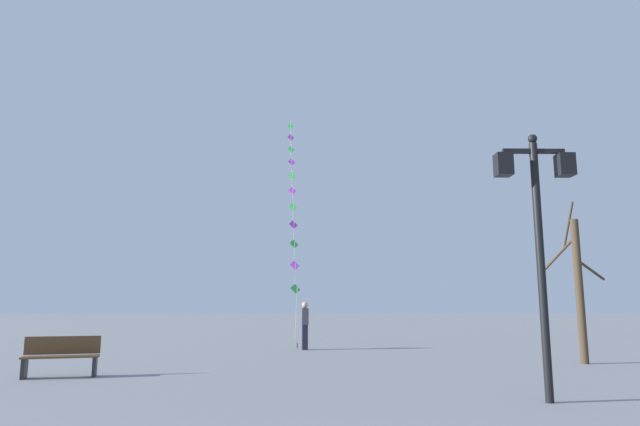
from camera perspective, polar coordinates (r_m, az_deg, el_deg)
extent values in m
plane|color=gray|center=(22.51, 1.70, -13.55)|extent=(160.00, 160.00, 0.00)
cylinder|color=black|center=(10.22, 21.90, -5.30)|extent=(0.14, 0.14, 4.44)
sphere|color=black|center=(10.61, 21.13, 7.17)|extent=(0.16, 0.16, 0.16)
cube|color=black|center=(10.55, 21.20, 5.97)|extent=(1.10, 0.08, 0.08)
cube|color=black|center=(10.29, 18.44, 4.75)|extent=(0.28, 0.28, 0.40)
cube|color=beige|center=(10.29, 18.44, 4.75)|extent=(0.19, 0.19, 0.30)
cube|color=black|center=(10.71, 24.02, 4.55)|extent=(0.28, 0.28, 0.40)
cube|color=beige|center=(10.71, 24.02, 4.55)|extent=(0.19, 0.19, 0.30)
cylinder|color=brown|center=(21.34, -2.40, -13.52)|extent=(0.06, 0.06, 0.18)
cylinder|color=silver|center=(22.33, -2.49, -10.44)|extent=(0.15, 2.08, 2.10)
cylinder|color=silver|center=(23.91, -2.61, -6.61)|extent=(0.09, 1.07, 1.08)
cylinder|color=silver|center=(25.04, -2.68, -4.30)|extent=(0.09, 1.07, 1.08)
cylinder|color=silver|center=(26.21, -2.74, -2.19)|extent=(0.09, 1.07, 1.08)
cylinder|color=silver|center=(27.40, -2.80, -0.27)|extent=(0.09, 1.07, 1.08)
cylinder|color=silver|center=(28.63, -2.85, 1.49)|extent=(0.09, 1.07, 1.08)
cylinder|color=silver|center=(29.88, -2.90, 3.11)|extent=(0.09, 1.07, 1.08)
cylinder|color=silver|center=(31.15, -2.95, 4.59)|extent=(0.09, 1.07, 1.08)
cylinder|color=silver|center=(32.44, -2.99, 5.96)|extent=(0.09, 1.07, 1.08)
cylinder|color=silver|center=(33.75, -3.03, 7.23)|extent=(0.09, 1.07, 1.08)
cylinder|color=silver|center=(35.07, -3.06, 8.39)|extent=(0.09, 1.07, 1.08)
cube|color=green|center=(23.37, -2.57, -7.84)|extent=(0.42, 0.10, 0.43)
cylinder|color=green|center=(23.36, -2.58, -8.70)|extent=(0.02, 0.04, 0.35)
cube|color=purple|center=(24.47, -2.64, -5.43)|extent=(0.43, 0.05, 0.43)
cylinder|color=purple|center=(24.45, -2.65, -6.23)|extent=(0.02, 0.03, 0.34)
cube|color=green|center=(25.62, -2.71, -3.22)|extent=(0.41, 0.14, 0.43)
cylinder|color=green|center=(25.59, -2.71, -3.89)|extent=(0.02, 0.03, 0.25)
cube|color=purple|center=(26.80, -2.77, -1.21)|extent=(0.43, 0.06, 0.43)
cylinder|color=purple|center=(26.76, -2.78, -1.88)|extent=(0.02, 0.03, 0.28)
cube|color=green|center=(28.01, -2.83, 0.63)|extent=(0.43, 0.06, 0.43)
cylinder|color=green|center=(27.95, -2.83, -0.05)|extent=(0.02, 0.03, 0.32)
cube|color=purple|center=(29.25, -2.88, 2.32)|extent=(0.42, 0.08, 0.43)
cylinder|color=purple|center=(29.18, -2.88, 1.71)|extent=(0.02, 0.05, 0.28)
cube|color=green|center=(30.51, -2.92, 3.87)|extent=(0.42, 0.09, 0.43)
cylinder|color=green|center=(30.44, -2.93, 3.28)|extent=(0.02, 0.04, 0.29)
cube|color=purple|center=(31.79, -2.97, 5.29)|extent=(0.43, 0.04, 0.43)
cylinder|color=purple|center=(31.72, -2.97, 4.77)|extent=(0.02, 0.02, 0.24)
cube|color=green|center=(33.09, -3.01, 6.61)|extent=(0.43, 0.03, 0.43)
cylinder|color=green|center=(33.00, -3.01, 6.06)|extent=(0.02, 0.05, 0.31)
cube|color=purple|center=(34.40, -3.04, 7.82)|extent=(0.43, 0.02, 0.43)
cylinder|color=purple|center=(34.31, -3.05, 7.30)|extent=(0.02, 0.03, 0.30)
cube|color=green|center=(35.73, -3.08, 8.94)|extent=(0.43, 0.06, 0.43)
cylinder|color=green|center=(35.63, -3.08, 8.46)|extent=(0.02, 0.05, 0.29)
cube|color=#1E1E2D|center=(20.42, -1.58, -12.70)|extent=(0.23, 0.32, 0.90)
cube|color=#3F3F47|center=(20.39, -1.57, -10.65)|extent=(0.27, 0.40, 0.60)
sphere|color=tan|center=(20.39, -1.57, -9.47)|extent=(0.22, 0.22, 0.22)
cylinder|color=#3F3F47|center=(20.61, -1.62, -10.17)|extent=(0.13, 0.40, 0.50)
cylinder|color=#423323|center=(17.18, 25.25, -7.23)|extent=(0.22, 0.22, 4.01)
cylinder|color=#423323|center=(17.76, 24.29, -1.26)|extent=(0.16, 1.00, 1.32)
cylinder|color=#423323|center=(17.32, 23.37, -4.08)|extent=(0.91, 0.68, 1.08)
cylinder|color=#423323|center=(17.80, 26.20, -5.29)|extent=(1.19, 0.85, 0.58)
cube|color=brown|center=(13.96, -25.24, -13.31)|extent=(1.65, 0.83, 0.04)
cube|color=brown|center=(14.15, -25.04, -12.28)|extent=(1.55, 0.46, 0.40)
cube|color=#262628|center=(14.10, -28.28, -13.96)|extent=(0.18, 0.39, 0.45)
cube|color=#262628|center=(13.90, -22.28, -14.46)|extent=(0.18, 0.39, 0.45)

